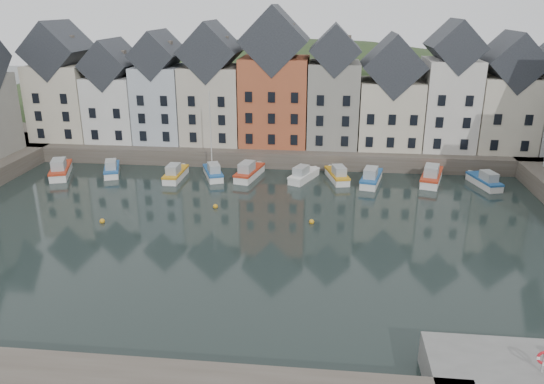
# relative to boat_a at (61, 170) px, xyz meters

# --- Properties ---
(ground) EXTENTS (260.00, 260.00, 0.00)m
(ground) POSITION_rel_boat_a_xyz_m (24.97, -16.58, -0.74)
(ground) COLOR black
(ground) RESTS_ON ground
(far_quay) EXTENTS (90.00, 16.00, 2.00)m
(far_quay) POSITION_rel_boat_a_xyz_m (24.97, 13.42, 0.26)
(far_quay) COLOR #474037
(far_quay) RESTS_ON ground
(hillside) EXTENTS (153.60, 70.40, 64.00)m
(hillside) POSITION_rel_boat_a_xyz_m (24.99, 39.42, -18.70)
(hillside) COLOR #24371B
(hillside) RESTS_ON ground
(far_terrace) EXTENTS (72.37, 8.16, 17.78)m
(far_terrace) POSITION_rel_boat_a_xyz_m (28.18, 11.42, 8.14)
(far_terrace) COLOR beige
(far_terrace) RESTS_ON far_quay
(mooring_buoys) EXTENTS (20.50, 5.50, 0.50)m
(mooring_buoys) POSITION_rel_boat_a_xyz_m (20.97, -11.24, -0.59)
(mooring_buoys) COLOR orange
(mooring_buoys) RESTS_ON ground
(boat_a) EXTENTS (4.02, 6.73, 2.47)m
(boat_a) POSITION_rel_boat_a_xyz_m (0.00, 0.00, 0.00)
(boat_a) COLOR silver
(boat_a) RESTS_ON ground
(boat_b) EXTENTS (3.46, 5.72, 2.10)m
(boat_b) POSITION_rel_boat_a_xyz_m (5.94, 1.29, -0.11)
(boat_b) COLOR silver
(boat_b) RESTS_ON ground
(boat_c) EXTENTS (1.81, 5.66, 2.17)m
(boat_c) POSITION_rel_boat_a_xyz_m (14.27, 0.19, -0.09)
(boat_c) COLOR silver
(boat_c) RESTS_ON ground
(boat_d) EXTENTS (3.58, 5.73, 10.49)m
(boat_d) POSITION_rel_boat_a_xyz_m (18.63, 1.28, -0.05)
(boat_d) COLOR silver
(boat_d) RESTS_ON ground
(boat_e) EXTENTS (3.12, 6.37, 2.34)m
(boat_e) POSITION_rel_boat_a_xyz_m (22.94, 1.60, -0.04)
(boat_e) COLOR silver
(boat_e) RESTS_ON ground
(boat_f) EXTENTS (3.67, 5.63, 2.08)m
(boat_f) POSITION_rel_boat_a_xyz_m (29.49, 1.38, -0.12)
(boat_f) COLOR silver
(boat_f) RESTS_ON ground
(boat_g) EXTENTS (3.08, 5.82, 2.14)m
(boat_g) POSITION_rel_boat_a_xyz_m (33.51, 1.78, -0.10)
(boat_g) COLOR silver
(boat_g) RESTS_ON ground
(boat_h) EXTENTS (3.11, 6.28, 2.31)m
(boat_h) POSITION_rel_boat_a_xyz_m (37.40, 0.98, -0.05)
(boat_h) COLOR silver
(boat_h) RESTS_ON ground
(boat_i) EXTENTS (3.69, 6.81, 2.50)m
(boat_i) POSITION_rel_boat_a_xyz_m (44.44, 2.16, 0.01)
(boat_i) COLOR silver
(boat_i) RESTS_ON ground
(boat_j) EXTENTS (3.12, 5.71, 2.09)m
(boat_j) POSITION_rel_boat_a_xyz_m (50.32, 1.43, -0.11)
(boat_j) COLOR silver
(boat_j) RESTS_ON ground
(life_ring_post) EXTENTS (0.80, 0.17, 1.30)m
(life_ring_post) POSITION_rel_boat_a_xyz_m (43.57, -34.61, 2.13)
(life_ring_post) COLOR gray
(life_ring_post) RESTS_ON near_quay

